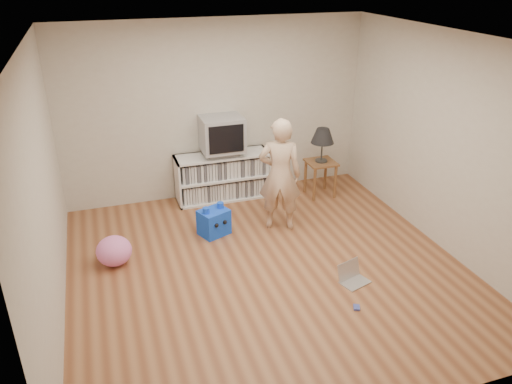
{
  "coord_description": "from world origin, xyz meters",
  "views": [
    {
      "loc": [
        -1.68,
        -4.65,
        3.3
      ],
      "look_at": [
        -0.0,
        0.4,
        0.81
      ],
      "focal_mm": 35.0,
      "sensor_mm": 36.0,
      "label": 1
    }
  ],
  "objects_px": {
    "table_lamp": "(323,137)",
    "plush_pink": "(114,251)",
    "laptop": "(352,276)",
    "side_table": "(321,170)",
    "crt_tv": "(222,134)",
    "person": "(280,175)",
    "media_unit": "(223,176)",
    "plush_blue": "(214,222)",
    "dvd_deck": "(222,152)"
  },
  "relations": [
    {
      "from": "media_unit",
      "to": "plush_blue",
      "type": "distance_m",
      "value": 1.14
    },
    {
      "from": "dvd_deck",
      "to": "media_unit",
      "type": "bearing_deg",
      "value": 90.0
    },
    {
      "from": "media_unit",
      "to": "laptop",
      "type": "height_order",
      "value": "media_unit"
    },
    {
      "from": "dvd_deck",
      "to": "plush_blue",
      "type": "height_order",
      "value": "dvd_deck"
    },
    {
      "from": "dvd_deck",
      "to": "table_lamp",
      "type": "relative_size",
      "value": 0.87
    },
    {
      "from": "table_lamp",
      "to": "plush_pink",
      "type": "xyz_separation_m",
      "value": [
        -3.13,
        -0.99,
        -0.76
      ]
    },
    {
      "from": "crt_tv",
      "to": "table_lamp",
      "type": "xyz_separation_m",
      "value": [
        1.43,
        -0.37,
        -0.08
      ]
    },
    {
      "from": "dvd_deck",
      "to": "plush_pink",
      "type": "relative_size",
      "value": 1.08
    },
    {
      "from": "plush_blue",
      "to": "person",
      "type": "bearing_deg",
      "value": -28.28
    },
    {
      "from": "plush_blue",
      "to": "plush_pink",
      "type": "bearing_deg",
      "value": 171.54
    },
    {
      "from": "dvd_deck",
      "to": "laptop",
      "type": "height_order",
      "value": "dvd_deck"
    },
    {
      "from": "side_table",
      "to": "plush_blue",
      "type": "distance_m",
      "value": 1.97
    },
    {
      "from": "media_unit",
      "to": "crt_tv",
      "type": "xyz_separation_m",
      "value": [
        0.0,
        -0.02,
        0.67
      ]
    },
    {
      "from": "side_table",
      "to": "person",
      "type": "distance_m",
      "value": 1.27
    },
    {
      "from": "crt_tv",
      "to": "person",
      "type": "distance_m",
      "value": 1.25
    },
    {
      "from": "table_lamp",
      "to": "person",
      "type": "height_order",
      "value": "person"
    },
    {
      "from": "crt_tv",
      "to": "plush_pink",
      "type": "distance_m",
      "value": 2.33
    },
    {
      "from": "media_unit",
      "to": "table_lamp",
      "type": "relative_size",
      "value": 2.72
    },
    {
      "from": "table_lamp",
      "to": "plush_blue",
      "type": "height_order",
      "value": "table_lamp"
    },
    {
      "from": "person",
      "to": "plush_pink",
      "type": "bearing_deg",
      "value": 28.13
    },
    {
      "from": "table_lamp",
      "to": "laptop",
      "type": "distance_m",
      "value": 2.44
    },
    {
      "from": "laptop",
      "to": "media_unit",
      "type": "bearing_deg",
      "value": 90.08
    },
    {
      "from": "table_lamp",
      "to": "crt_tv",
      "type": "bearing_deg",
      "value": 165.61
    },
    {
      "from": "dvd_deck",
      "to": "crt_tv",
      "type": "height_order",
      "value": "crt_tv"
    },
    {
      "from": "side_table",
      "to": "plush_blue",
      "type": "relative_size",
      "value": 1.23
    },
    {
      "from": "media_unit",
      "to": "laptop",
      "type": "distance_m",
      "value": 2.72
    },
    {
      "from": "dvd_deck",
      "to": "plush_pink",
      "type": "xyz_separation_m",
      "value": [
        -1.7,
        -1.36,
        -0.56
      ]
    },
    {
      "from": "laptop",
      "to": "side_table",
      "type": "bearing_deg",
      "value": 56.86
    },
    {
      "from": "side_table",
      "to": "plush_blue",
      "type": "bearing_deg",
      "value": -159.95
    },
    {
      "from": "media_unit",
      "to": "dvd_deck",
      "type": "height_order",
      "value": "dvd_deck"
    },
    {
      "from": "person",
      "to": "plush_blue",
      "type": "xyz_separation_m",
      "value": [
        -0.88,
        0.09,
        -0.58
      ]
    },
    {
      "from": "person",
      "to": "plush_blue",
      "type": "height_order",
      "value": "person"
    },
    {
      "from": "dvd_deck",
      "to": "side_table",
      "type": "relative_size",
      "value": 0.82
    },
    {
      "from": "crt_tv",
      "to": "plush_blue",
      "type": "relative_size",
      "value": 1.34
    },
    {
      "from": "crt_tv",
      "to": "plush_blue",
      "type": "bearing_deg",
      "value": -111.29
    },
    {
      "from": "crt_tv",
      "to": "person",
      "type": "bearing_deg",
      "value": -67.07
    },
    {
      "from": "plush_pink",
      "to": "crt_tv",
      "type": "bearing_deg",
      "value": 38.7
    },
    {
      "from": "crt_tv",
      "to": "plush_pink",
      "type": "height_order",
      "value": "crt_tv"
    },
    {
      "from": "media_unit",
      "to": "laptop",
      "type": "xyz_separation_m",
      "value": [
        0.81,
        -2.58,
        -0.29
      ]
    },
    {
      "from": "side_table",
      "to": "plush_pink",
      "type": "height_order",
      "value": "side_table"
    },
    {
      "from": "person",
      "to": "crt_tv",
      "type": "bearing_deg",
      "value": -45.14
    },
    {
      "from": "crt_tv",
      "to": "table_lamp",
      "type": "relative_size",
      "value": 1.17
    },
    {
      "from": "crt_tv",
      "to": "plush_blue",
      "type": "height_order",
      "value": "crt_tv"
    },
    {
      "from": "media_unit",
      "to": "crt_tv",
      "type": "relative_size",
      "value": 2.33
    },
    {
      "from": "crt_tv",
      "to": "laptop",
      "type": "distance_m",
      "value": 2.85
    },
    {
      "from": "table_lamp",
      "to": "side_table",
      "type": "bearing_deg",
      "value": 0.0
    },
    {
      "from": "crt_tv",
      "to": "dvd_deck",
      "type": "bearing_deg",
      "value": 90.0
    },
    {
      "from": "media_unit",
      "to": "person",
      "type": "distance_m",
      "value": 1.31
    },
    {
      "from": "dvd_deck",
      "to": "person",
      "type": "height_order",
      "value": "person"
    },
    {
      "from": "table_lamp",
      "to": "plush_pink",
      "type": "distance_m",
      "value": 3.37
    }
  ]
}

